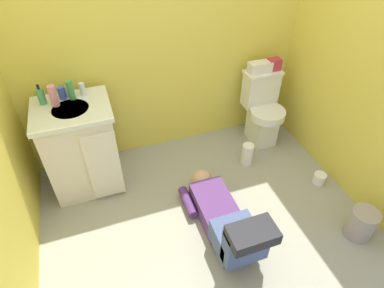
{
  "coord_description": "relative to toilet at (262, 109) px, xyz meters",
  "views": [
    {
      "loc": [
        -0.64,
        -1.62,
        2.18
      ],
      "look_at": [
        0.04,
        0.32,
        0.45
      ],
      "focal_mm": 29.79,
      "sensor_mm": 36.0,
      "label": 1
    }
  ],
  "objects": [
    {
      "name": "ground_plane",
      "position": [
        -0.92,
        -0.69,
        -0.39
      ],
      "size": [
        3.1,
        2.91,
        0.04
      ],
      "primitive_type": "cube",
      "color": "gray"
    },
    {
      "name": "wall_back",
      "position": [
        -0.92,
        0.3,
        0.83
      ],
      "size": [
        2.76,
        0.08,
        2.4
      ],
      "primitive_type": "cube",
      "color": "#DECB48",
      "rests_on": "ground_plane"
    },
    {
      "name": "wall_right",
      "position": [
        0.42,
        -0.69,
        0.83
      ],
      "size": [
        0.08,
        1.91,
        2.4
      ],
      "primitive_type": "cube",
      "color": "#DECB48",
      "rests_on": "ground_plane"
    },
    {
      "name": "toilet",
      "position": [
        0.0,
        0.0,
        0.0
      ],
      "size": [
        0.36,
        0.46,
        0.75
      ],
      "color": "silver",
      "rests_on": "ground_plane"
    },
    {
      "name": "vanity_cabinet",
      "position": [
        -1.77,
        -0.07,
        0.05
      ],
      "size": [
        0.6,
        0.53,
        0.82
      ],
      "color": "beige",
      "rests_on": "ground_plane"
    },
    {
      "name": "faucet",
      "position": [
        -1.78,
        0.08,
        0.5
      ],
      "size": [
        0.02,
        0.02,
        0.1
      ],
      "primitive_type": "cylinder",
      "color": "silver",
      "rests_on": "vanity_cabinet"
    },
    {
      "name": "person_plumber",
      "position": [
        -0.84,
        -0.99,
        -0.19
      ],
      "size": [
        0.39,
        1.06,
        0.52
      ],
      "color": "#512D6B",
      "rests_on": "ground_plane"
    },
    {
      "name": "tissue_box",
      "position": [
        -0.05,
        0.09,
        0.43
      ],
      "size": [
        0.22,
        0.11,
        0.1
      ],
      "primitive_type": "cube",
      "color": "silver",
      "rests_on": "toilet"
    },
    {
      "name": "toiletry_bag",
      "position": [
        0.1,
        0.09,
        0.44
      ],
      "size": [
        0.12,
        0.09,
        0.11
      ],
      "primitive_type": "cube",
      "color": "#B22D3F",
      "rests_on": "toilet"
    },
    {
      "name": "soap_dispenser",
      "position": [
        -1.97,
        0.06,
        0.52
      ],
      "size": [
        0.06,
        0.06,
        0.17
      ],
      "color": "#499363",
      "rests_on": "vanity_cabinet"
    },
    {
      "name": "bottle_pink",
      "position": [
        -1.87,
        -0.0,
        0.54
      ],
      "size": [
        0.06,
        0.06,
        0.17
      ],
      "primitive_type": "cylinder",
      "color": "pink",
      "rests_on": "vanity_cabinet"
    },
    {
      "name": "bottle_blue",
      "position": [
        -1.82,
        0.09,
        0.5
      ],
      "size": [
        0.06,
        0.06,
        0.1
      ],
      "primitive_type": "cylinder",
      "color": "#4362BB",
      "rests_on": "vanity_cabinet"
    },
    {
      "name": "bottle_green",
      "position": [
        -1.74,
        0.05,
        0.53
      ],
      "size": [
        0.05,
        0.05,
        0.16
      ],
      "primitive_type": "cylinder",
      "color": "#449751",
      "rests_on": "vanity_cabinet"
    },
    {
      "name": "bottle_clear",
      "position": [
        -1.66,
        0.09,
        0.51
      ],
      "size": [
        0.05,
        0.05,
        0.11
      ],
      "primitive_type": "cylinder",
      "color": "silver",
      "rests_on": "vanity_cabinet"
    },
    {
      "name": "trash_can",
      "position": [
        0.16,
        -1.35,
        -0.24
      ],
      "size": [
        0.2,
        0.2,
        0.26
      ],
      "primitive_type": "cylinder",
      "color": "gray",
      "rests_on": "ground_plane"
    },
    {
      "name": "paper_towel_roll",
      "position": [
        -0.3,
        -0.32,
        -0.25
      ],
      "size": [
        0.11,
        0.11,
        0.23
      ],
      "primitive_type": "cylinder",
      "color": "white",
      "rests_on": "ground_plane"
    },
    {
      "name": "toilet_paper_roll",
      "position": [
        0.22,
        -0.78,
        -0.32
      ],
      "size": [
        0.11,
        0.11,
        0.1
      ],
      "primitive_type": "cylinder",
      "color": "white",
      "rests_on": "ground_plane"
    }
  ]
}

